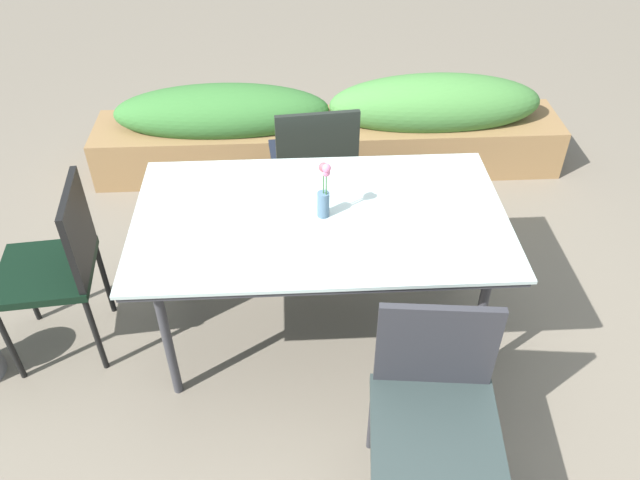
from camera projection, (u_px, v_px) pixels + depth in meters
name	position (u px, v px, depth m)	size (l,w,h in m)	color
ground_plane	(327.00, 339.00, 3.29)	(12.00, 12.00, 0.00)	#756B5B
dining_table	(320.00, 224.00, 2.87)	(1.68, 0.96, 0.77)	#B2C6C1
chair_far_side	(314.00, 159.00, 3.65)	(0.52, 0.52, 0.90)	black
chair_near_right	(435.00, 405.00, 2.36)	(0.53, 0.53, 0.88)	#2D3A38
chair_end_left	(59.00, 261.00, 2.94)	(0.47, 0.47, 0.93)	black
flower_vase	(324.00, 192.00, 2.75)	(0.06, 0.06, 0.28)	slate
planter_box	(331.00, 128.00, 4.36)	(3.21, 0.51, 0.67)	olive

